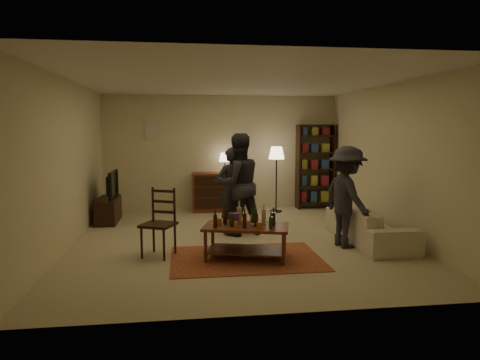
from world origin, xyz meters
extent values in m
plane|color=#C6B793|center=(0.00, 0.00, 0.00)|extent=(6.00, 6.00, 0.00)
plane|color=beige|center=(0.00, 3.00, 1.35)|extent=(5.50, 0.00, 5.50)
plane|color=beige|center=(-2.75, 0.00, 1.35)|extent=(0.00, 6.00, 6.00)
plane|color=beige|center=(2.75, 0.00, 1.35)|extent=(0.00, 6.00, 6.00)
plane|color=beige|center=(0.00, -3.00, 1.35)|extent=(5.50, 0.00, 5.50)
plane|color=white|center=(0.00, 0.00, 2.70)|extent=(6.00, 6.00, 0.00)
cube|color=beige|center=(-1.60, 2.98, 1.90)|extent=(0.35, 0.03, 0.45)
cube|color=beige|center=(0.60, 2.98, 1.70)|extent=(0.30, 0.03, 0.40)
cube|color=maroon|center=(-0.01, -1.07, 0.01)|extent=(2.20, 1.50, 0.01)
cube|color=brown|center=(-0.01, -1.07, 0.48)|extent=(1.36, 0.96, 0.04)
cube|color=brown|center=(-0.01, -1.07, 0.13)|extent=(1.24, 0.84, 0.02)
cylinder|color=brown|center=(-0.61, -1.19, 0.23)|extent=(0.05, 0.05, 0.46)
cylinder|color=brown|center=(0.46, -1.48, 0.23)|extent=(0.05, 0.05, 0.46)
cylinder|color=brown|center=(-0.47, -0.66, 0.23)|extent=(0.05, 0.05, 0.46)
cylinder|color=brown|center=(0.60, -0.95, 0.23)|extent=(0.05, 0.05, 0.46)
cylinder|color=#B47229|center=(-0.39, -0.98, 0.55)|extent=(0.07, 0.07, 0.10)
cylinder|color=#B47229|center=(-0.17, -1.21, 0.55)|extent=(0.07, 0.07, 0.09)
cylinder|color=#B47229|center=(0.11, -0.87, 0.56)|extent=(0.07, 0.07, 0.11)
cylinder|color=#B47229|center=(0.14, -1.29, 0.55)|extent=(0.07, 0.07, 0.09)
cube|color=purple|center=(-0.18, -1.00, 0.59)|extent=(0.14, 0.10, 0.18)
cylinder|color=gray|center=(0.10, -1.12, 0.51)|extent=(0.12, 0.12, 0.02)
cube|color=black|center=(-1.29, -0.76, 0.48)|extent=(0.60, 0.60, 0.04)
cylinder|color=black|center=(-1.54, -0.85, 0.24)|extent=(0.04, 0.04, 0.47)
cylinder|color=black|center=(-1.20, -1.01, 0.24)|extent=(0.04, 0.04, 0.47)
cylinder|color=black|center=(-1.38, -0.52, 0.24)|extent=(0.04, 0.04, 0.47)
cylinder|color=black|center=(-1.05, -0.68, 0.24)|extent=(0.04, 0.04, 0.47)
cube|color=black|center=(-1.22, -0.60, 0.77)|extent=(0.34, 0.18, 0.54)
cube|color=black|center=(-2.45, 1.80, 0.25)|extent=(0.40, 1.00, 0.50)
imported|color=black|center=(-2.43, 1.80, 0.78)|extent=(0.13, 0.97, 0.56)
cube|color=maroon|center=(-0.20, 2.72, 0.45)|extent=(1.00, 0.48, 0.90)
cube|color=black|center=(-0.20, 2.47, 0.22)|extent=(0.92, 0.02, 0.22)
cube|color=black|center=(-0.20, 2.47, 0.48)|extent=(0.92, 0.02, 0.22)
cube|color=black|center=(-0.20, 2.47, 0.74)|extent=(0.92, 0.02, 0.22)
cylinder|color=black|center=(0.05, 2.72, 0.92)|extent=(0.12, 0.12, 0.04)
cylinder|color=black|center=(0.05, 2.72, 1.05)|extent=(0.02, 0.02, 0.22)
cone|color=#FFE5B2|center=(0.05, 2.72, 1.26)|extent=(0.26, 0.26, 0.20)
cube|color=black|center=(1.82, 2.78, 1.00)|extent=(0.04, 0.34, 2.00)
cube|color=black|center=(2.68, 2.78, 1.00)|extent=(0.04, 0.34, 2.00)
cube|color=black|center=(2.25, 2.78, 0.15)|extent=(0.90, 0.34, 0.03)
cube|color=black|center=(2.25, 2.78, 0.55)|extent=(0.90, 0.34, 0.03)
cube|color=black|center=(2.25, 2.78, 0.95)|extent=(0.90, 0.34, 0.03)
cube|color=black|center=(2.25, 2.78, 1.35)|extent=(0.90, 0.34, 0.03)
cube|color=black|center=(2.25, 2.78, 1.75)|extent=(0.90, 0.34, 0.03)
cube|color=black|center=(2.25, 2.78, 2.00)|extent=(0.90, 0.34, 0.03)
cube|color=maroon|center=(1.95, 2.78, 0.29)|extent=(0.12, 0.22, 0.26)
cube|color=navy|center=(2.20, 2.78, 0.29)|extent=(0.15, 0.22, 0.26)
cube|color=olive|center=(2.47, 2.78, 0.29)|extent=(0.18, 0.22, 0.26)
cube|color=navy|center=(1.95, 2.78, 0.69)|extent=(0.12, 0.22, 0.24)
cube|color=olive|center=(2.20, 2.78, 0.69)|extent=(0.15, 0.22, 0.24)
cube|color=maroon|center=(2.47, 2.78, 0.69)|extent=(0.18, 0.22, 0.24)
cube|color=olive|center=(1.95, 2.78, 1.07)|extent=(0.12, 0.22, 0.22)
cube|color=maroon|center=(2.20, 2.78, 1.07)|extent=(0.15, 0.22, 0.22)
cube|color=navy|center=(2.47, 2.78, 1.07)|extent=(0.18, 0.22, 0.22)
cube|color=maroon|center=(1.95, 2.78, 1.47)|extent=(0.12, 0.22, 0.20)
cube|color=navy|center=(2.20, 2.78, 1.47)|extent=(0.15, 0.22, 0.20)
cube|color=olive|center=(2.47, 2.78, 1.47)|extent=(0.18, 0.22, 0.20)
cube|color=navy|center=(1.95, 2.78, 1.85)|extent=(0.12, 0.22, 0.18)
cube|color=olive|center=(2.20, 2.78, 1.85)|extent=(0.15, 0.22, 0.18)
cube|color=maroon|center=(2.47, 2.78, 1.85)|extent=(0.18, 0.22, 0.18)
cylinder|color=black|center=(1.21, 2.43, 0.01)|extent=(0.28, 0.28, 0.03)
cylinder|color=black|center=(1.21, 2.43, 0.66)|extent=(0.03, 0.03, 1.33)
cone|color=#FFE5B2|center=(1.21, 2.43, 1.37)|extent=(0.36, 0.36, 0.28)
imported|color=beige|center=(2.20, -0.40, 0.30)|extent=(0.81, 2.08, 0.61)
imported|color=#2A2932|center=(-0.04, 0.60, 0.79)|extent=(0.68, 0.58, 1.58)
imported|color=#28272F|center=(0.06, 0.42, 0.92)|extent=(1.05, 0.92, 1.83)
imported|color=#2A2830|center=(1.70, -0.63, 0.82)|extent=(0.82, 1.17, 1.64)
camera|label=1|loc=(-0.91, -7.14, 1.90)|focal=32.00mm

